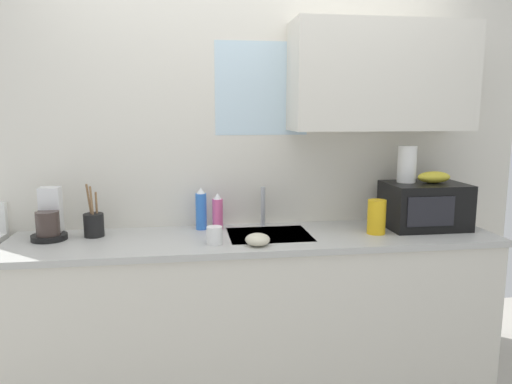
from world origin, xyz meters
The scene contains 13 objects.
kitchen_wall_assembly centered at (0.15, 0.31, 1.36)m, with size 3.49×0.42×2.50m.
counter_unit centered at (0.00, 0.00, 0.46)m, with size 2.72×0.63×0.90m.
sink_faucet centered at (0.08, 0.24, 1.02)m, with size 0.03×0.03×0.24m, color #B2B5BA.
microwave centered at (1.03, 0.05, 1.04)m, with size 0.46×0.35×0.27m.
banana_bunch centered at (1.08, 0.05, 1.20)m, with size 0.20×0.11×0.07m, color gold.
paper_towel_roll centered at (0.93, 0.10, 1.28)m, with size 0.11×0.11×0.22m, color white.
coffee_maker centered at (-1.13, 0.11, 1.00)m, with size 0.19×0.21×0.28m.
dish_soap_bottle_pink centered at (-0.20, 0.19, 1.00)m, with size 0.06×0.06×0.22m.
dish_soap_bottle_blue centered at (-0.30, 0.20, 1.02)m, with size 0.06×0.06×0.25m.
cereal_canister centered at (0.69, -0.05, 1.00)m, with size 0.10×0.10×0.20m, color gold.
mug_white centered at (-0.24, -0.14, 0.95)m, with size 0.08×0.08×0.10m, color white.
utensil_crock centered at (-0.90, 0.12, 0.97)m, with size 0.11×0.11×0.30m.
small_bowl centered at (-0.02, -0.20, 0.93)m, with size 0.13×0.13×0.07m, color beige.
Camera 1 is at (-0.39, -2.62, 1.59)m, focal length 34.09 mm.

